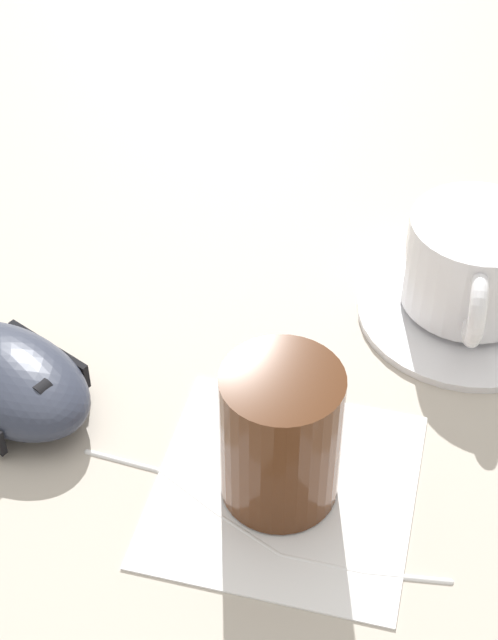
# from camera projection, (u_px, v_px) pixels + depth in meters

# --- Properties ---
(ground_plane) EXTENTS (3.00, 3.00, 0.00)m
(ground_plane) POSITION_uv_depth(u_px,v_px,m) (293.00, 361.00, 0.59)
(ground_plane) COLOR #B2A899
(saucer) EXTENTS (0.14, 0.14, 0.01)m
(saucer) POSITION_uv_depth(u_px,v_px,m) (466.00, 310.00, 0.62)
(saucer) COLOR white
(saucer) RESTS_ON ground
(coffee_cup) EXTENTS (0.10, 0.08, 0.06)m
(coffee_cup) POSITION_uv_depth(u_px,v_px,m) (474.00, 263.00, 0.60)
(coffee_cup) COLOR white
(coffee_cup) RESTS_ON saucer
(computer_mouse) EXTENTS (0.08, 0.12, 0.04)m
(computer_mouse) POSITION_uv_depth(u_px,v_px,m) (7.00, 379.00, 0.55)
(computer_mouse) COLOR #2D3342
(computer_mouse) RESTS_ON ground
(mouse_cable) EXTENTS (0.07, 0.20, 0.00)m
(mouse_cable) POSITION_uv_depth(u_px,v_px,m) (253.00, 522.00, 0.50)
(mouse_cable) COLOR white
(mouse_cable) RESTS_ON ground
(napkin_under_glass) EXTENTS (0.18, 0.18, 0.00)m
(napkin_under_glass) POSITION_uv_depth(u_px,v_px,m) (285.00, 488.00, 0.52)
(napkin_under_glass) COLOR white
(napkin_under_glass) RESTS_ON ground
(drinking_glass) EXTENTS (0.06, 0.06, 0.08)m
(drinking_glass) POSITION_uv_depth(u_px,v_px,m) (281.00, 436.00, 0.49)
(drinking_glass) COLOR #4C2814
(drinking_glass) RESTS_ON napkin_under_glass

